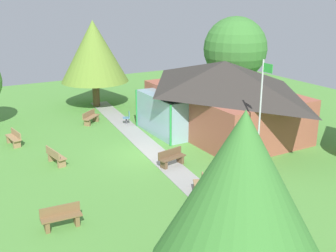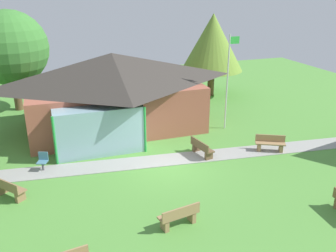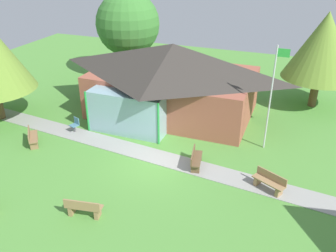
% 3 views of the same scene
% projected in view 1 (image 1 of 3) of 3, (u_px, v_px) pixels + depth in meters
% --- Properties ---
extents(ground_plane, '(44.00, 44.00, 0.00)m').
position_uv_depth(ground_plane, '(147.00, 155.00, 22.91)').
color(ground_plane, '#54933D').
extents(pavilion, '(10.75, 7.78, 4.43)m').
position_uv_depth(pavilion, '(221.00, 95.00, 26.12)').
color(pavilion, '#A35642').
rests_on(pavilion, ground_plane).
extents(footpath, '(24.16, 3.95, 0.03)m').
position_uv_depth(footpath, '(155.00, 153.00, 23.14)').
color(footpath, '#999993').
rests_on(footpath, ground_plane).
extents(flagpole, '(0.64, 0.08, 5.54)m').
position_uv_depth(flagpole, '(261.00, 113.00, 19.60)').
color(flagpole, silver).
rests_on(flagpole, ground_plane).
extents(bench_front_left, '(1.55, 0.65, 0.84)m').
position_uv_depth(bench_front_left, '(14.00, 138.00, 24.27)').
color(bench_front_left, '#9E7A51').
rests_on(bench_front_left, ground_plane).
extents(bench_mid_left, '(1.30, 1.43, 0.84)m').
position_uv_depth(bench_mid_left, '(91.00, 118.00, 28.20)').
color(bench_mid_left, olive).
rests_on(bench_mid_left, ground_plane).
extents(bench_mid_right, '(1.54, 1.08, 0.84)m').
position_uv_depth(bench_mid_right, '(201.00, 188.00, 18.12)').
color(bench_mid_right, '#9E7A51').
rests_on(bench_mid_right, ground_plane).
extents(bench_rear_near_path, '(0.71, 1.56, 0.84)m').
position_uv_depth(bench_rear_near_path, '(172.00, 158.00, 21.37)').
color(bench_rear_near_path, brown).
rests_on(bench_rear_near_path, ground_plane).
extents(bench_front_right, '(0.55, 1.53, 0.84)m').
position_uv_depth(bench_front_right, '(61.00, 218.00, 15.77)').
color(bench_front_right, brown).
rests_on(bench_front_right, ground_plane).
extents(bench_front_center, '(1.55, 0.68, 0.84)m').
position_uv_depth(bench_front_center, '(56.00, 157.00, 21.56)').
color(bench_front_center, '#9E7A51').
rests_on(bench_front_center, ground_plane).
extents(patio_chair_west, '(0.57, 0.57, 0.86)m').
position_uv_depth(patio_chair_west, '(127.00, 118.00, 28.07)').
color(patio_chair_west, teal).
rests_on(patio_chair_west, ground_plane).
extents(tree_far_east, '(4.61, 4.61, 5.79)m').
position_uv_depth(tree_far_east, '(241.00, 190.00, 10.56)').
color(tree_far_east, brown).
rests_on(tree_far_east, ground_plane).
extents(tree_behind_pavilion_left, '(4.89, 4.89, 6.66)m').
position_uv_depth(tree_behind_pavilion_left, '(235.00, 49.00, 32.72)').
color(tree_behind_pavilion_left, brown).
rests_on(tree_behind_pavilion_left, ground_plane).
extents(tree_west_hedge, '(5.01, 5.01, 6.46)m').
position_uv_depth(tree_west_hedge, '(94.00, 51.00, 31.31)').
color(tree_west_hedge, brown).
rests_on(tree_west_hedge, ground_plane).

